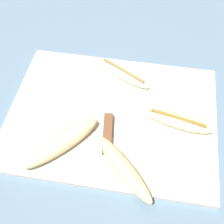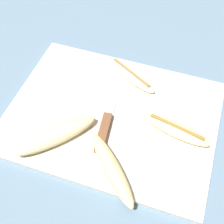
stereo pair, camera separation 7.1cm
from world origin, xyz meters
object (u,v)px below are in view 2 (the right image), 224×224
knife (105,126)px  banana_golden_short (176,130)px  banana_ripe_center (56,135)px  banana_spotted_left (112,169)px  banana_cream_curved (131,75)px

knife → banana_golden_short: (0.16, 0.04, 0.00)m
banana_ripe_center → banana_spotted_left: banana_ripe_center is taller
banana_cream_curved → banana_golden_short: bearing=-41.9°
knife → banana_golden_short: size_ratio=1.28×
knife → banana_cream_curved: 0.17m
banana_cream_curved → banana_golden_short: (0.15, -0.13, 0.00)m
banana_cream_curved → banana_spotted_left: banana_spotted_left is taller
knife → banana_cream_curved: size_ratio=1.33×
knife → banana_cream_curved: banana_cream_curved is taller
banana_golden_short → banana_ripe_center: (-0.25, -0.11, 0.01)m
banana_golden_short → banana_cream_curved: bearing=138.1°
banana_ripe_center → banana_spotted_left: 0.15m
knife → banana_ripe_center: banana_ripe_center is taller
knife → banana_spotted_left: (0.05, -0.10, 0.01)m
knife → banana_spotted_left: size_ratio=1.35×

